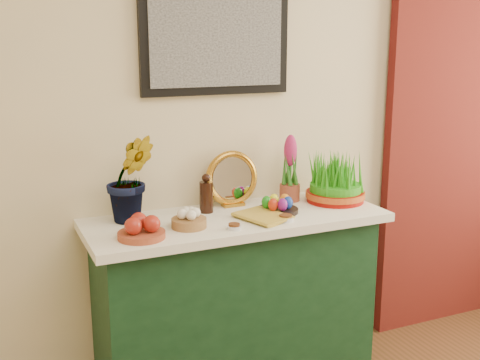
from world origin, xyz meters
The scene contains 13 objects.
sideboard centered at (-0.20, 2.00, 0.42)m, with size 1.30×0.45×0.85m, color #153B1E.
tablecloth centered at (-0.20, 2.00, 0.87)m, with size 1.40×0.55×0.04m, color white.
hyacinth_green centered at (-0.66, 2.11, 1.15)m, with size 0.26×0.22×0.52m, color #2E7622.
apple_bowl centered at (-0.68, 1.86, 0.93)m, with size 0.22×0.22×0.10m.
garlic_basket centered at (-0.46, 1.92, 0.93)m, with size 0.20×0.20×0.09m.
vinegar_cruet centered at (-0.30, 2.11, 0.97)m, with size 0.06×0.06×0.19m.
mirror centered at (-0.15, 2.17, 1.02)m, with size 0.27×0.07×0.27m.
book centered at (-0.19, 1.87, 0.91)m, with size 0.16×0.24×0.03m, color gold.
spice_dish_left centered at (-0.29, 1.82, 0.90)m, with size 0.06×0.06×0.03m.
spice_dish_right centered at (-0.03, 1.83, 0.90)m, with size 0.07×0.07×0.03m.
egg_plate centered at (0.00, 1.97, 0.92)m, with size 0.26×0.26×0.08m.
hyacinth_pink centered at (0.16, 2.13, 1.04)m, with size 0.10×0.10×0.34m.
wheatgrass_sabzeh centered at (0.36, 2.03, 1.00)m, with size 0.30×0.30×0.24m.
Camera 1 is at (-1.27, -0.45, 1.70)m, focal length 45.00 mm.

